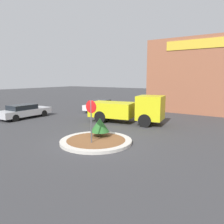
% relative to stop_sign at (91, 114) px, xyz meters
% --- Properties ---
extents(ground_plane, '(120.00, 120.00, 0.00)m').
position_rel_stop_sign_xyz_m(ground_plane, '(-0.13, 0.57, -1.74)').
color(ground_plane, '#38383A').
extents(traffic_island, '(4.10, 4.10, 0.17)m').
position_rel_stop_sign_xyz_m(traffic_island, '(-0.13, 0.57, -1.65)').
color(traffic_island, '#BCB7AD').
rests_on(traffic_island, ground_plane).
extents(stop_sign, '(0.69, 0.07, 2.51)m').
position_rel_stop_sign_xyz_m(stop_sign, '(0.00, 0.00, 0.00)').
color(stop_sign, '#4C4C51').
rests_on(stop_sign, ground_plane).
extents(island_shrub, '(1.14, 1.14, 1.13)m').
position_rel_stop_sign_xyz_m(island_shrub, '(-0.38, 1.26, -0.86)').
color(island_shrub, brown).
rests_on(island_shrub, traffic_island).
extents(utility_truck, '(6.27, 3.00, 2.29)m').
position_rel_stop_sign_xyz_m(utility_truck, '(-1.32, 6.33, -0.59)').
color(utility_truck, gold).
rests_on(utility_truck, ground_plane).
extents(storefront_building, '(14.70, 6.07, 7.67)m').
position_rel_stop_sign_xyz_m(storefront_building, '(4.23, 16.50, 2.10)').
color(storefront_building, '#93563D').
rests_on(storefront_building, ground_plane).
extents(parked_sedan_silver, '(1.84, 4.78, 1.26)m').
position_rel_stop_sign_xyz_m(parked_sedan_silver, '(-10.36, 2.95, -1.09)').
color(parked_sedan_silver, '#B7B7BC').
rests_on(parked_sedan_silver, ground_plane).
extents(parked_sedan_white, '(1.86, 4.34, 1.28)m').
position_rel_stop_sign_xyz_m(parked_sedan_white, '(-6.91, 10.08, -1.07)').
color(parked_sedan_white, silver).
rests_on(parked_sedan_white, ground_plane).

